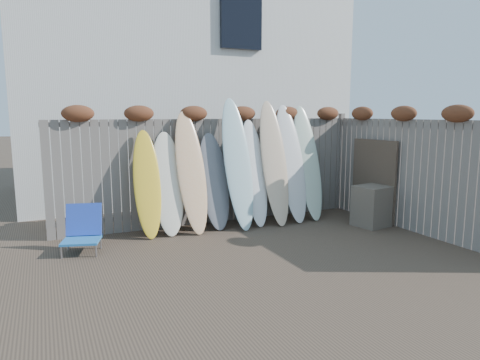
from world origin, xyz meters
name	(u,v)px	position (x,y,z in m)	size (l,w,h in m)	color
ground	(275,259)	(0.00, 0.00, 0.00)	(80.00, 80.00, 0.00)	#493A2D
back_fence	(217,162)	(0.06, 2.39, 1.18)	(6.05, 0.28, 2.24)	slate
right_fence	(417,168)	(2.99, 0.25, 1.14)	(0.28, 4.40, 2.24)	slate
house	(176,73)	(0.50, 6.50, 3.20)	(8.50, 5.50, 6.33)	silver
beach_chair	(83,230)	(-2.49, 1.59, 0.33)	(0.67, 0.70, 0.71)	#256FBA
wooden_crate	(373,206)	(2.62, 0.89, 0.38)	(0.65, 0.54, 0.76)	#6D6152
lattice_panel	(374,181)	(2.87, 1.18, 0.80)	(0.04, 1.07, 1.60)	#46342A
surfboard_0	(147,184)	(-1.38, 2.00, 0.91)	(0.46, 0.07, 1.90)	yellow
surfboard_1	(168,183)	(-1.02, 2.00, 0.89)	(0.54, 0.07, 1.86)	white
surfboard_2	(191,172)	(-0.60, 1.97, 1.08)	(0.52, 0.07, 2.24)	#FFD973
surfboard_3	(214,181)	(-0.15, 2.01, 0.88)	(0.55, 0.07, 1.82)	slate
surfboard_4	(238,163)	(0.28, 1.90, 1.20)	(0.52, 0.07, 2.50)	#AAD0D7
surfboard_5	(254,172)	(0.65, 1.95, 1.00)	(0.46, 0.07, 2.07)	white
surfboard_6	(274,162)	(1.04, 1.89, 1.18)	(0.51, 0.07, 2.45)	beige
surfboard_7	(291,163)	(1.45, 1.93, 1.14)	(0.55, 0.07, 2.38)	silver
surfboard_8	(308,162)	(1.85, 1.95, 1.13)	(0.51, 0.07, 2.36)	#B7CDB8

